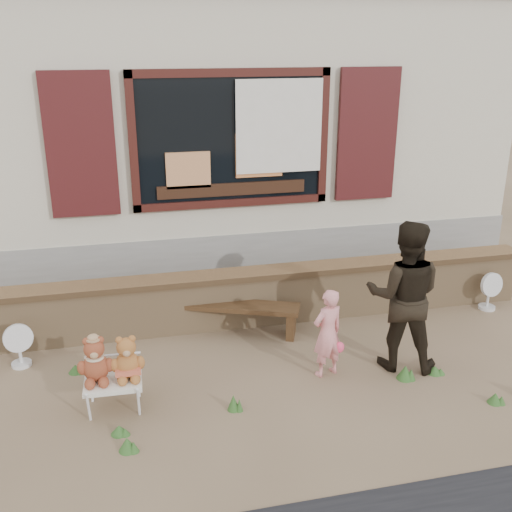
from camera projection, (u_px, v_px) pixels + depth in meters
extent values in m
plane|color=brown|center=(269.00, 364.00, 6.33)|extent=(80.00, 80.00, 0.00)
cube|color=#B3A991|center=(201.00, 93.00, 9.61)|extent=(8.00, 5.00, 3.20)
cube|color=gray|center=(205.00, 213.00, 10.30)|extent=(8.04, 5.04, 0.80)
cube|color=black|center=(231.00, 140.00, 7.42)|extent=(2.30, 0.04, 1.50)
cube|color=#391410|center=(230.00, 72.00, 7.13)|extent=(2.50, 0.08, 0.10)
cube|color=#391410|center=(232.00, 203.00, 7.68)|extent=(2.50, 0.08, 0.10)
cube|color=#391410|center=(133.00, 144.00, 7.15)|extent=(0.10, 0.08, 1.70)
cube|color=#391410|center=(323.00, 136.00, 7.66)|extent=(0.10, 0.08, 1.70)
cube|color=#3D1410|center=(81.00, 146.00, 7.01)|extent=(0.80, 0.07, 1.70)
cube|color=#3D1410|center=(367.00, 135.00, 7.78)|extent=(0.80, 0.07, 1.70)
cube|color=silver|center=(279.00, 127.00, 7.43)|extent=(1.10, 0.02, 1.15)
cube|color=black|center=(232.00, 189.00, 7.61)|extent=(1.90, 0.06, 0.16)
cube|color=tan|center=(188.00, 170.00, 7.40)|extent=(0.55, 0.06, 0.45)
cube|color=#E08447|center=(259.00, 155.00, 7.54)|extent=(0.60, 0.06, 0.55)
cube|color=tan|center=(248.00, 300.00, 7.14)|extent=(7.00, 0.30, 0.60)
cube|color=brown|center=(248.00, 274.00, 7.02)|extent=(7.10, 0.36, 0.07)
cube|color=#372313|center=(237.00, 306.00, 6.88)|extent=(1.44, 0.82, 0.05)
cube|color=#372313|center=(185.00, 317.00, 7.03)|extent=(0.18, 0.28, 0.30)
cube|color=#372313|center=(291.00, 324.00, 6.85)|extent=(0.18, 0.28, 0.30)
cube|color=silver|center=(113.00, 380.00, 5.47)|extent=(0.53, 0.47, 0.04)
cylinder|color=silver|center=(89.00, 410.00, 5.30)|extent=(0.02, 0.02, 0.28)
cylinder|color=silver|center=(139.00, 404.00, 5.38)|extent=(0.02, 0.02, 0.28)
cylinder|color=silver|center=(92.00, 386.00, 5.67)|extent=(0.02, 0.02, 0.28)
cylinder|color=silver|center=(138.00, 381.00, 5.75)|extent=(0.02, 0.02, 0.28)
imported|color=pink|center=(328.00, 333.00, 5.97)|extent=(0.39, 0.31, 0.94)
imported|color=black|center=(404.00, 296.00, 6.04)|extent=(0.95, 0.86, 1.58)
cylinder|color=silver|center=(22.00, 364.00, 6.29)|extent=(0.21, 0.21, 0.04)
cylinder|color=silver|center=(20.00, 353.00, 6.24)|extent=(0.03, 0.03, 0.26)
cylinder|color=silver|center=(18.00, 337.00, 6.18)|extent=(0.31, 0.18, 0.30)
cylinder|color=silver|center=(487.00, 307.00, 7.60)|extent=(0.21, 0.21, 0.04)
cylinder|color=silver|center=(488.00, 298.00, 7.55)|extent=(0.03, 0.03, 0.27)
cylinder|color=silver|center=(490.00, 284.00, 7.49)|extent=(0.31, 0.14, 0.31)
cone|color=#315C25|center=(495.00, 398.00, 5.63)|extent=(0.14, 0.14, 0.11)
cone|color=#315C25|center=(119.00, 430.00, 5.19)|extent=(0.15, 0.15, 0.08)
cone|color=#315C25|center=(75.00, 369.00, 6.15)|extent=(0.15, 0.15, 0.09)
cone|color=#315C25|center=(435.00, 370.00, 6.14)|extent=(0.16, 0.16, 0.08)
cone|color=#315C25|center=(405.00, 372.00, 6.02)|extent=(0.17, 0.17, 0.15)
cone|color=#315C25|center=(233.00, 402.00, 5.52)|extent=(0.11, 0.11, 0.16)
cone|color=#315C25|center=(127.00, 444.00, 4.98)|extent=(0.15, 0.15, 0.12)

